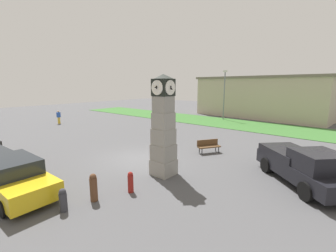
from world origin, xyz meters
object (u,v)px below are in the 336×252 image
object	(u,v)px
car_by_building	(15,177)
bench	(208,145)
bollard_far_row	(131,182)
clock_tower	(163,130)
bollard_near_tower	(63,200)
pedestrian_crossing_lot	(59,116)
pickup_truck	(303,165)
street_lamp_near_road	(224,92)
bollard_mid_row	(94,187)

from	to	relation	value
car_by_building	bench	world-z (taller)	car_by_building
bollard_far_row	clock_tower	bearing A→B (deg)	94.93
bollard_near_tower	car_by_building	bearing A→B (deg)	-165.56
clock_tower	bollard_near_tower	bearing A→B (deg)	-96.23
pedestrian_crossing_lot	pickup_truck	bearing A→B (deg)	-0.21
car_by_building	pickup_truck	xyz separation A→B (m)	(9.16, 9.18, 0.12)
pickup_truck	street_lamp_near_road	xyz separation A→B (m)	(-12.04, 15.90, 2.82)
car_by_building	bollard_near_tower	bearing A→B (deg)	14.44
bollard_mid_row	pedestrian_crossing_lot	world-z (taller)	pedestrian_crossing_lot
bench	bollard_mid_row	bearing A→B (deg)	-91.46
bollard_mid_row	bollard_near_tower	bearing A→B (deg)	-99.06
car_by_building	bench	size ratio (longest dim) A/B	2.81
pedestrian_crossing_lot	street_lamp_near_road	world-z (taller)	street_lamp_near_road
bollard_near_tower	pickup_truck	size ratio (longest dim) A/B	0.18
bollard_near_tower	pickup_truck	xyz separation A→B (m)	(6.37, 8.46, 0.47)
clock_tower	bollard_far_row	distance (m)	3.10
car_by_building	clock_tower	bearing A→B (deg)	59.93
bench	street_lamp_near_road	distance (m)	15.96
bollard_near_tower	bollard_mid_row	distance (m)	1.19
pickup_truck	bench	size ratio (longest dim) A/B	3.04
clock_tower	pickup_truck	bearing A→B (deg)	30.26
bollard_mid_row	bollard_far_row	xyz separation A→B (m)	(0.58, 1.46, -0.11)
bollard_far_row	pedestrian_crossing_lot	size ratio (longest dim) A/B	0.59
pedestrian_crossing_lot	street_lamp_near_road	bearing A→B (deg)	49.17
car_by_building	pedestrian_crossing_lot	size ratio (longest dim) A/B	2.86
bollard_far_row	car_by_building	size ratio (longest dim) A/B	0.21
bollard_near_tower	bollard_far_row	xyz separation A→B (m)	(0.76, 2.63, 0.02)
bollard_near_tower	bench	distance (m)	9.97
bollard_near_tower	street_lamp_near_road	xyz separation A→B (m)	(-5.68, 24.36, 3.29)
bollard_near_tower	clock_tower	bearing A→B (deg)	83.77
clock_tower	bench	bearing A→B (deg)	91.67
pedestrian_crossing_lot	bollard_mid_row	bearing A→B (deg)	-20.73
bollard_mid_row	bench	xyz separation A→B (m)	(0.22, 8.80, -0.07)
bench	pedestrian_crossing_lot	distance (m)	19.80
bench	bollard_near_tower	bearing A→B (deg)	-92.36
street_lamp_near_road	pickup_truck	bearing A→B (deg)	-52.86
bollard_near_tower	bench	world-z (taller)	bollard_near_tower
clock_tower	pedestrian_crossing_lot	size ratio (longest dim) A/B	3.24
bollard_near_tower	bollard_far_row	size ratio (longest dim) A/B	0.95
bollard_mid_row	bollard_far_row	world-z (taller)	bollard_mid_row
car_by_building	pickup_truck	size ratio (longest dim) A/B	0.92
bollard_near_tower	pedestrian_crossing_lot	distance (m)	21.15
bench	pickup_truck	bearing A→B (deg)	-14.21
bollard_mid_row	clock_tower	bearing A→B (deg)	84.63
bollard_mid_row	bollard_far_row	distance (m)	1.57
bollard_far_row	car_by_building	distance (m)	4.90
car_by_building	pickup_truck	bearing A→B (deg)	45.05
clock_tower	street_lamp_near_road	xyz separation A→B (m)	(-6.23, 19.29, 1.37)
bollard_mid_row	street_lamp_near_road	distance (m)	24.13
clock_tower	bollard_near_tower	distance (m)	5.45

